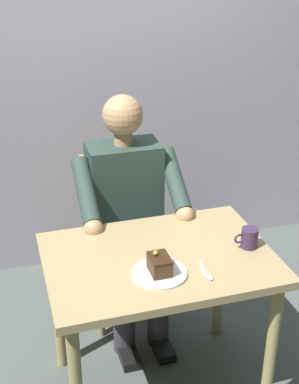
{
  "coord_description": "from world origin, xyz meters",
  "views": [
    {
      "loc": [
        0.57,
        1.77,
        1.92
      ],
      "look_at": [
        0.01,
        -0.1,
        0.98
      ],
      "focal_mm": 49.43,
      "sensor_mm": 36.0,
      "label": 1
    }
  ],
  "objects_px": {
    "chair": "(121,228)",
    "cake_slice": "(159,264)",
    "dessert_spoon": "(207,273)",
    "dining_table": "(159,276)",
    "seated_person": "(128,216)",
    "coffee_cup": "(249,238)"
  },
  "relations": [
    {
      "from": "dining_table",
      "to": "coffee_cup",
      "type": "relative_size",
      "value": 8.87
    },
    {
      "from": "chair",
      "to": "cake_slice",
      "type": "relative_size",
      "value": 8.3
    },
    {
      "from": "seated_person",
      "to": "cake_slice",
      "type": "xyz_separation_m",
      "value": [
        0.04,
        0.64,
        0.12
      ]
    },
    {
      "from": "dining_table",
      "to": "seated_person",
      "type": "relative_size",
      "value": 0.76
    },
    {
      "from": "chair",
      "to": "dessert_spoon",
      "type": "relative_size",
      "value": 6.21
    },
    {
      "from": "seated_person",
      "to": "cake_slice",
      "type": "height_order",
      "value": "seated_person"
    },
    {
      "from": "seated_person",
      "to": "coffee_cup",
      "type": "xyz_separation_m",
      "value": [
        -0.39,
        0.55,
        0.12
      ]
    },
    {
      "from": "dining_table",
      "to": "chair",
      "type": "xyz_separation_m",
      "value": [
        0.0,
        -0.68,
        -0.14
      ]
    },
    {
      "from": "cake_slice",
      "to": "coffee_cup",
      "type": "height_order",
      "value": "cake_slice"
    },
    {
      "from": "dessert_spoon",
      "to": "cake_slice",
      "type": "bearing_deg",
      "value": -16.98
    },
    {
      "from": "chair",
      "to": "cake_slice",
      "type": "bearing_deg",
      "value": 87.22
    },
    {
      "from": "dining_table",
      "to": "dessert_spoon",
      "type": "relative_size",
      "value": 6.63
    },
    {
      "from": "seated_person",
      "to": "dining_table",
      "type": "bearing_deg",
      "value": 90.0
    },
    {
      "from": "cake_slice",
      "to": "dessert_spoon",
      "type": "relative_size",
      "value": 0.75
    },
    {
      "from": "chair",
      "to": "coffee_cup",
      "type": "distance_m",
      "value": 0.87
    },
    {
      "from": "dessert_spoon",
      "to": "dining_table",
      "type": "bearing_deg",
      "value": -52.69
    },
    {
      "from": "cake_slice",
      "to": "coffee_cup",
      "type": "relative_size",
      "value": 1.0
    },
    {
      "from": "dining_table",
      "to": "dessert_spoon",
      "type": "height_order",
      "value": "dessert_spoon"
    },
    {
      "from": "seated_person",
      "to": "coffee_cup",
      "type": "height_order",
      "value": "seated_person"
    },
    {
      "from": "dining_table",
      "to": "seated_person",
      "type": "xyz_separation_m",
      "value": [
        0.0,
        -0.51,
        0.02
      ]
    },
    {
      "from": "cake_slice",
      "to": "coffee_cup",
      "type": "distance_m",
      "value": 0.43
    },
    {
      "from": "seated_person",
      "to": "dessert_spoon",
      "type": "relative_size",
      "value": 8.77
    }
  ]
}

